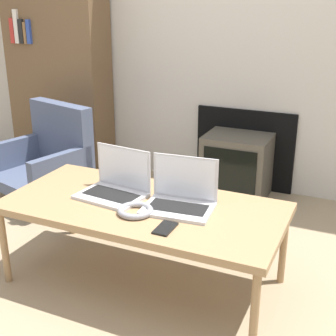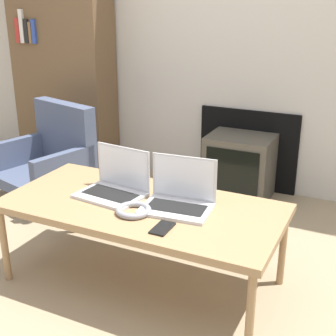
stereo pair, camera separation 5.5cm
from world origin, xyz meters
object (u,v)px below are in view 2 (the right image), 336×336
(headphones, at_px, (133,210))
(armchair, at_px, (52,156))
(phone, at_px, (162,228))
(laptop_left, at_px, (115,185))
(tv, at_px, (239,167))
(laptop_right, at_px, (179,197))

(headphones, bearing_deg, armchair, 144.72)
(phone, distance_m, armchair, 1.61)
(laptop_left, bearing_deg, tv, 83.39)
(headphones, bearing_deg, tv, 86.17)
(phone, relative_size, tv, 0.28)
(tv, xyz_separation_m, armchair, (-1.23, -0.58, 0.08))
(armchair, bearing_deg, laptop_right, -11.14)
(laptop_left, relative_size, armchair, 0.50)
(headphones, height_order, phone, headphones)
(laptop_right, height_order, armchair, armchair)
(laptop_right, distance_m, phone, 0.25)
(tv, height_order, armchair, armchair)
(laptop_right, xyz_separation_m, headphones, (-0.16, -0.16, -0.04))
(laptop_right, bearing_deg, phone, -88.62)
(headphones, height_order, armchair, armchair)
(phone, bearing_deg, laptop_left, 148.17)
(tv, distance_m, armchair, 1.36)
(tv, bearing_deg, laptop_left, -103.17)
(armchair, bearing_deg, laptop_left, -19.17)
(headphones, bearing_deg, laptop_right, 43.53)
(laptop_left, distance_m, phone, 0.46)
(laptop_right, relative_size, tv, 0.75)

